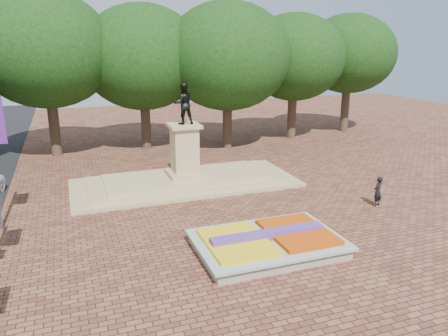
# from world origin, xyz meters

# --- Properties ---
(ground) EXTENTS (90.00, 90.00, 0.00)m
(ground) POSITION_xyz_m (0.00, 0.00, 0.00)
(ground) COLOR brown
(ground) RESTS_ON ground
(flower_bed) EXTENTS (6.30, 4.30, 0.91)m
(flower_bed) POSITION_xyz_m (1.03, -2.00, 0.38)
(flower_bed) COLOR gray
(flower_bed) RESTS_ON ground
(monument) EXTENTS (14.00, 6.00, 6.40)m
(monument) POSITION_xyz_m (0.00, 8.00, 0.88)
(monument) COLOR tan
(monument) RESTS_ON ground
(tree_row_back) EXTENTS (44.80, 8.80, 10.43)m
(tree_row_back) POSITION_xyz_m (2.33, 18.00, 6.67)
(tree_row_back) COLOR #32221B
(tree_row_back) RESTS_ON ground
(pedestrian) EXTENTS (0.72, 0.61, 1.69)m
(pedestrian) POSITION_xyz_m (9.00, 0.79, 0.85)
(pedestrian) COLOR black
(pedestrian) RESTS_ON ground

